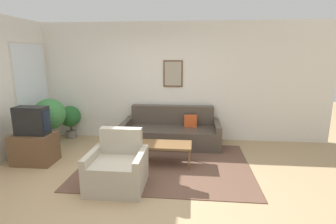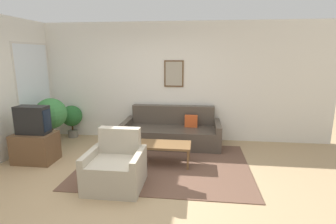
# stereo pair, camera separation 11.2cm
# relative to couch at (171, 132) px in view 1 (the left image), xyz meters

# --- Properties ---
(ground_plane) EXTENTS (16.00, 16.00, 0.00)m
(ground_plane) POSITION_rel_couch_xyz_m (-0.45, -2.00, -0.28)
(ground_plane) COLOR tan
(area_rug) EXTENTS (3.03, 2.29, 0.01)m
(area_rug) POSITION_rel_couch_xyz_m (-0.02, -1.14, -0.28)
(area_rug) COLOR brown
(area_rug) RESTS_ON ground_plane
(wall_back) EXTENTS (8.00, 0.09, 2.70)m
(wall_back) POSITION_rel_couch_xyz_m (-0.44, 0.46, 1.07)
(wall_back) COLOR white
(wall_back) RESTS_ON ground_plane
(couch) EXTENTS (2.12, 0.90, 0.83)m
(couch) POSITION_rel_couch_xyz_m (0.00, 0.00, 0.00)
(couch) COLOR #4C4238
(couch) RESTS_ON ground_plane
(coffee_table) EXTENTS (1.03, 0.49, 0.40)m
(coffee_table) POSITION_rel_couch_xyz_m (-0.06, -1.11, 0.08)
(coffee_table) COLOR brown
(coffee_table) RESTS_ON ground_plane
(tv_stand) EXTENTS (0.73, 0.52, 0.55)m
(tv_stand) POSITION_rel_couch_xyz_m (-2.44, -1.26, -0.01)
(tv_stand) COLOR brown
(tv_stand) RESTS_ON ground_plane
(tv) EXTENTS (0.57, 0.28, 0.51)m
(tv) POSITION_rel_couch_xyz_m (-2.43, -1.26, 0.53)
(tv) COLOR black
(tv) RESTS_ON tv_stand
(armchair) EXTENTS (0.83, 0.76, 0.86)m
(armchair) POSITION_rel_couch_xyz_m (-0.65, -2.00, 0.01)
(armchair) COLOR #B2A893
(armchair) RESTS_ON ground_plane
(potted_plant_tall) EXTENTS (0.65, 0.65, 1.07)m
(potted_plant_tall) POSITION_rel_couch_xyz_m (-2.56, -0.45, 0.43)
(potted_plant_tall) COLOR slate
(potted_plant_tall) RESTS_ON ground_plane
(potted_plant_by_window) EXTENTS (0.50, 0.50, 0.78)m
(potted_plant_by_window) POSITION_rel_couch_xyz_m (-2.46, 0.24, 0.22)
(potted_plant_by_window) COLOR slate
(potted_plant_by_window) RESTS_ON ground_plane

